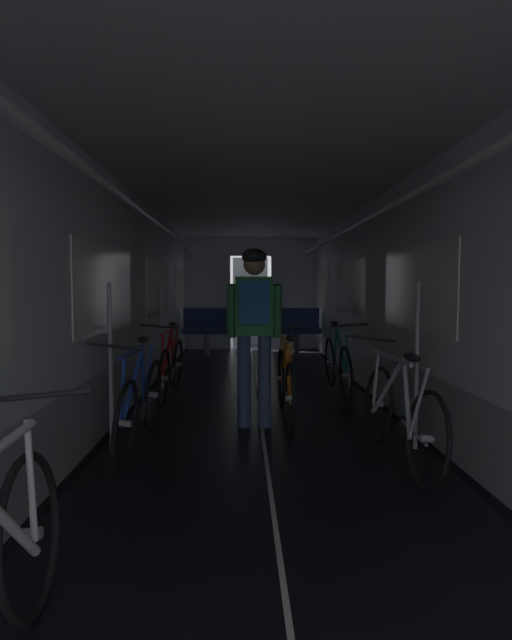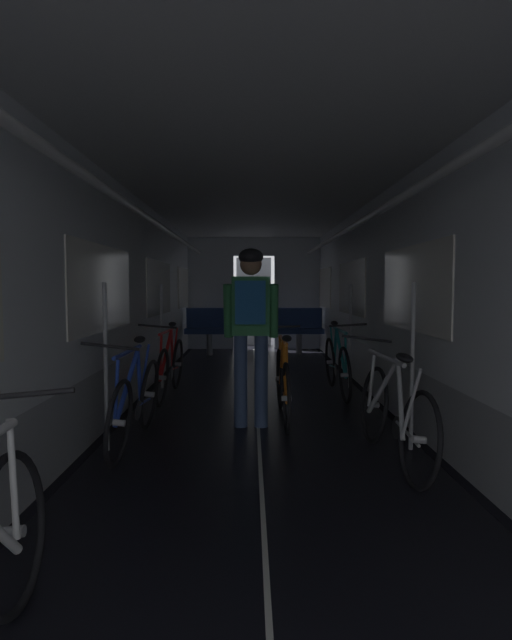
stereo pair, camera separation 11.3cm
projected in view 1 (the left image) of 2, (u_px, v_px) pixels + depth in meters
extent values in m
plane|color=black|center=(287.00, 611.00, 2.10)|extent=(60.00, 60.00, 0.00)
cube|color=black|center=(127.00, 415.00, 5.31)|extent=(0.08, 11.50, 0.01)
cube|color=black|center=(391.00, 414.00, 5.38)|extent=(0.08, 11.50, 0.01)
cube|color=beige|center=(260.00, 415.00, 5.35)|extent=(0.03, 11.27, 0.00)
cube|color=#9EA0A5|center=(117.00, 388.00, 5.29)|extent=(0.12, 11.50, 0.60)
cube|color=silver|center=(115.00, 271.00, 5.21)|extent=(0.12, 11.50, 1.85)
cube|color=white|center=(107.00, 288.00, 4.65)|extent=(0.02, 1.90, 0.80)
cube|color=white|center=(158.00, 288.00, 7.51)|extent=(0.02, 1.90, 0.80)
cube|color=white|center=(182.00, 288.00, 10.38)|extent=(0.02, 1.90, 0.80)
cube|color=yellow|center=(128.00, 288.00, 5.50)|extent=(0.01, 0.20, 0.28)
cylinder|color=white|center=(147.00, 215.00, 5.18)|extent=(0.07, 11.04, 0.07)
cylinder|color=#B7BABF|center=(111.00, 368.00, 4.12)|extent=(0.04, 0.04, 1.40)
cylinder|color=#B7BABF|center=(161.00, 337.00, 6.71)|extent=(0.04, 0.04, 1.40)
cube|color=#9EA0A5|center=(401.00, 386.00, 5.37)|extent=(0.12, 11.50, 0.60)
cube|color=silver|center=(403.00, 272.00, 5.29)|extent=(0.12, 11.50, 1.85)
cube|color=white|center=(415.00, 288.00, 4.72)|extent=(0.02, 1.90, 0.80)
cube|color=white|center=(350.00, 288.00, 7.59)|extent=(0.02, 1.90, 0.80)
cube|color=white|center=(320.00, 288.00, 10.46)|extent=(0.02, 1.90, 0.80)
cube|color=yellow|center=(415.00, 288.00, 4.74)|extent=(0.01, 0.20, 0.28)
cylinder|color=white|center=(372.00, 216.00, 5.24)|extent=(0.07, 11.04, 0.07)
cylinder|color=#B7BABF|center=(417.00, 366.00, 4.19)|extent=(0.04, 0.04, 1.40)
cylinder|color=#B7BABF|center=(350.00, 336.00, 6.78)|extent=(0.04, 0.04, 1.40)
cube|color=silver|center=(208.00, 293.00, 11.04)|extent=(1.00, 0.12, 2.45)
cube|color=silver|center=(294.00, 293.00, 11.09)|extent=(1.00, 0.12, 2.45)
cube|color=silver|center=(251.00, 247.00, 11.00)|extent=(0.90, 0.12, 0.40)
cube|color=#4C4F54|center=(250.00, 302.00, 11.77)|extent=(0.81, 0.04, 2.05)
cube|color=silver|center=(260.00, 176.00, 5.18)|extent=(3.14, 11.62, 0.12)
cylinder|color=gray|center=(207.00, 344.00, 10.05)|extent=(0.12, 0.12, 0.44)
cube|color=#2D4784|center=(207.00, 331.00, 10.03)|extent=(0.96, 0.44, 0.10)
cube|color=#2D4784|center=(207.00, 318.00, 10.20)|extent=(0.96, 0.08, 0.40)
torus|color=gray|center=(186.00, 308.00, 10.21)|extent=(0.14, 0.14, 0.02)
cylinder|color=gray|center=(296.00, 344.00, 10.09)|extent=(0.12, 0.12, 0.44)
cube|color=#2D4784|center=(296.00, 331.00, 10.08)|extent=(0.96, 0.44, 0.10)
cube|color=#2D4784|center=(295.00, 318.00, 10.25)|extent=(0.96, 0.08, 0.40)
torus|color=gray|center=(274.00, 308.00, 10.26)|extent=(0.14, 0.14, 0.02)
torus|color=black|center=(427.00, 439.00, 3.40)|extent=(0.16, 0.68, 0.67)
cylinder|color=#B2B2B7|center=(427.00, 439.00, 3.40)|extent=(0.10, 0.06, 0.06)
torus|color=black|center=(378.00, 404.00, 4.42)|extent=(0.16, 0.68, 0.67)
cylinder|color=#B2B2B7|center=(378.00, 404.00, 4.42)|extent=(0.10, 0.06, 0.06)
cylinder|color=#ADAFB5|center=(388.00, 387.00, 4.09)|extent=(0.14, 0.54, 0.56)
cylinder|color=#ADAFB5|center=(407.00, 398.00, 3.68)|extent=(0.09, 0.35, 0.55)
cylinder|color=#ADAFB5|center=(391.00, 357.00, 3.91)|extent=(0.08, 0.82, 0.04)
cylinder|color=#ADAFB5|center=(419.00, 402.00, 3.45)|extent=(0.09, 0.16, 0.49)
cylinder|color=#ADAFB5|center=(414.00, 432.00, 3.63)|extent=(0.05, 0.45, 0.07)
cylinder|color=#ADAFB5|center=(376.00, 378.00, 4.37)|extent=(0.09, 0.09, 0.49)
cylinder|color=black|center=(403.00, 427.00, 3.85)|extent=(0.04, 0.17, 0.17)
ellipsoid|color=black|center=(412.00, 357.00, 3.48)|extent=(0.11, 0.25, 0.07)
cylinder|color=black|center=(371.00, 339.00, 4.36)|extent=(0.44, 0.05, 0.08)
torus|color=black|center=(330.00, 362.00, 6.90)|extent=(0.08, 0.67, 0.67)
cylinder|color=#B2B2B7|center=(330.00, 362.00, 6.90)|extent=(0.09, 0.05, 0.05)
torus|color=black|center=(346.00, 375.00, 5.89)|extent=(0.08, 0.67, 0.67)
cylinder|color=#B2B2B7|center=(346.00, 375.00, 5.89)|extent=(0.09, 0.05, 0.05)
cylinder|color=teal|center=(342.00, 353.00, 6.19)|extent=(0.07, 0.54, 0.56)
cylinder|color=teal|center=(335.00, 349.00, 6.59)|extent=(0.06, 0.34, 0.55)
cylinder|color=teal|center=(340.00, 330.00, 6.32)|extent=(0.04, 0.82, 0.04)
cylinder|color=teal|center=(332.00, 345.00, 6.82)|extent=(0.05, 0.16, 0.49)
cylinder|color=teal|center=(333.00, 366.00, 6.68)|extent=(0.03, 0.45, 0.07)
cylinder|color=teal|center=(347.00, 354.00, 5.90)|extent=(0.05, 0.09, 0.49)
cylinder|color=black|center=(336.00, 370.00, 6.46)|extent=(0.02, 0.17, 0.17)
ellipsoid|color=black|center=(334.00, 323.00, 6.75)|extent=(0.10, 0.24, 0.06)
cylinder|color=black|center=(349.00, 325.00, 5.86)|extent=(0.44, 0.03, 0.05)
torus|color=black|center=(31.00, 534.00, 2.09)|extent=(0.13, 0.67, 0.67)
cylinder|color=#B2B2B7|center=(31.00, 534.00, 2.09)|extent=(0.10, 0.06, 0.06)
cylinder|color=silver|center=(2.00, 517.00, 1.76)|extent=(0.06, 0.54, 0.56)
cylinder|color=silver|center=(31.00, 480.00, 2.04)|extent=(0.07, 0.09, 0.49)
cylinder|color=black|center=(38.00, 396.00, 2.04)|extent=(0.44, 0.05, 0.06)
torus|color=black|center=(178.00, 364.00, 6.69)|extent=(0.10, 0.67, 0.67)
cylinder|color=#B2B2B7|center=(178.00, 364.00, 6.69)|extent=(0.09, 0.05, 0.06)
torus|color=black|center=(163.00, 378.00, 5.68)|extent=(0.10, 0.67, 0.67)
cylinder|color=#B2B2B7|center=(163.00, 378.00, 5.68)|extent=(0.09, 0.05, 0.06)
cylinder|color=red|center=(167.00, 355.00, 5.98)|extent=(0.10, 0.54, 0.56)
cylinder|color=red|center=(172.00, 351.00, 6.39)|extent=(0.07, 0.34, 0.55)
cylinder|color=red|center=(167.00, 332.00, 6.11)|extent=(0.06, 0.82, 0.04)
cylinder|color=red|center=(175.00, 347.00, 6.61)|extent=(0.06, 0.16, 0.49)
cylinder|color=red|center=(175.00, 369.00, 6.47)|extent=(0.03, 0.45, 0.07)
cylinder|color=red|center=(162.00, 356.00, 5.69)|extent=(0.06, 0.09, 0.49)
cylinder|color=black|center=(172.00, 373.00, 6.25)|extent=(0.03, 0.17, 0.17)
ellipsoid|color=black|center=(173.00, 324.00, 6.54)|extent=(0.10, 0.24, 0.07)
cylinder|color=black|center=(159.00, 327.00, 5.65)|extent=(0.44, 0.04, 0.06)
torus|color=black|center=(153.00, 395.00, 4.80)|extent=(0.12, 0.67, 0.67)
cylinder|color=#B2B2B7|center=(153.00, 395.00, 4.80)|extent=(0.10, 0.05, 0.06)
torus|color=black|center=(125.00, 424.00, 3.78)|extent=(0.12, 0.67, 0.67)
cylinder|color=#B2B2B7|center=(125.00, 424.00, 3.78)|extent=(0.10, 0.05, 0.06)
cylinder|color=#2342B7|center=(132.00, 387.00, 4.08)|extent=(0.11, 0.54, 0.56)
cylinder|color=#2342B7|center=(143.00, 378.00, 4.49)|extent=(0.09, 0.34, 0.55)
cylinder|color=#2342B7|center=(133.00, 352.00, 4.22)|extent=(0.06, 0.82, 0.04)
cylinder|color=#2342B7|center=(148.00, 371.00, 4.71)|extent=(0.08, 0.16, 0.49)
cylinder|color=#2342B7|center=(148.00, 402.00, 4.57)|extent=(0.03, 0.45, 0.07)
cylinder|color=#2342B7|center=(122.00, 391.00, 3.79)|extent=(0.08, 0.09, 0.49)
cylinder|color=black|center=(143.00, 411.00, 4.35)|extent=(0.03, 0.17, 0.17)
ellipsoid|color=black|center=(143.00, 340.00, 4.64)|extent=(0.10, 0.24, 0.07)
cylinder|color=black|center=(116.00, 347.00, 3.75)|extent=(0.44, 0.03, 0.07)
cylinder|color=#384C75|center=(244.00, 381.00, 4.88)|extent=(0.13, 0.13, 0.90)
cylinder|color=#384C75|center=(265.00, 381.00, 4.88)|extent=(0.13, 0.13, 0.90)
cube|color=#337F47|center=(254.00, 306.00, 4.83)|extent=(0.36, 0.23, 0.56)
cylinder|color=#337F47|center=(232.00, 311.00, 4.85)|extent=(0.09, 0.20, 0.53)
cylinder|color=#337F47|center=(277.00, 311.00, 4.85)|extent=(0.09, 0.20, 0.53)
sphere|color=#9E7051|center=(254.00, 264.00, 4.80)|extent=(0.21, 0.21, 0.21)
ellipsoid|color=black|center=(254.00, 257.00, 4.80)|extent=(0.25, 0.29, 0.16)
cube|color=#1E5693|center=(254.00, 302.00, 4.66)|extent=(0.28, 0.17, 0.40)
torus|color=black|center=(291.00, 398.00, 4.63)|extent=(0.05, 0.67, 0.67)
cylinder|color=#B2B2B7|center=(291.00, 398.00, 4.63)|extent=(0.09, 0.05, 0.05)
torus|color=black|center=(281.00, 378.00, 5.65)|extent=(0.05, 0.67, 0.67)
cylinder|color=#B2B2B7|center=(281.00, 378.00, 5.65)|extent=(0.09, 0.05, 0.05)
cylinder|color=orange|center=(284.00, 363.00, 5.32)|extent=(0.05, 0.54, 0.56)
cylinder|color=orange|center=(288.00, 369.00, 4.91)|extent=(0.05, 0.34, 0.55)
cylinder|color=orange|center=(286.00, 340.00, 5.15)|extent=(0.04, 0.82, 0.03)
cylinder|color=orange|center=(290.00, 371.00, 4.69)|extent=(0.03, 0.16, 0.49)
cylinder|color=orange|center=(288.00, 395.00, 4.86)|extent=(0.03, 0.45, 0.07)
cylinder|color=orange|center=(282.00, 357.00, 5.60)|extent=(0.04, 0.09, 0.49)
cylinder|color=black|center=(286.00, 393.00, 5.08)|extent=(0.02, 0.17, 0.17)
ellipsoid|color=black|center=(291.00, 338.00, 4.72)|extent=(0.09, 0.24, 0.06)
cylinder|color=black|center=(283.00, 327.00, 5.60)|extent=(0.44, 0.03, 0.03)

